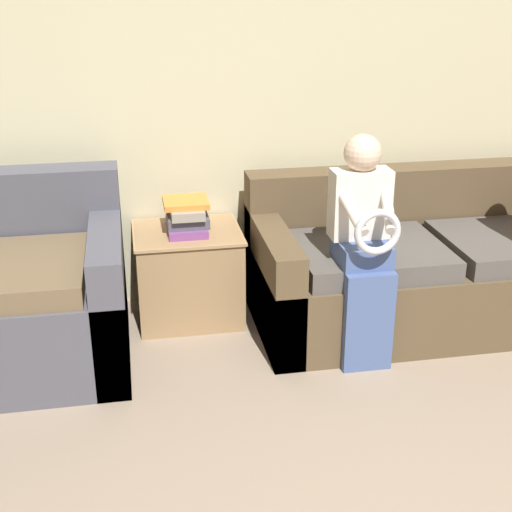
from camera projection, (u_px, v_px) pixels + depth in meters
The scene contains 5 objects.
wall_back at pixel (285, 82), 4.04m from camera, with size 7.56×0.06×2.55m.
couch_main at pixel (430, 268), 4.04m from camera, with size 2.00×0.89×0.81m.
child_left_seated at pixel (364, 240), 3.49m from camera, with size 0.30×0.38×1.15m.
side_shelf at pixel (188, 273), 4.04m from camera, with size 0.60×0.51×0.53m.
book_stack at pixel (187, 216), 3.91m from camera, with size 0.24×0.33×0.18m.
Camera 1 is at (-0.92, -1.13, 1.89)m, focal length 50.00 mm.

